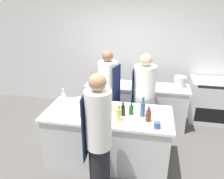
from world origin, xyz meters
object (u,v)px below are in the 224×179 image
(bottle_sauce, at_px, (131,110))
(bottle_water, at_px, (64,99))
(bottle_cooking_oil, at_px, (123,110))
(bowl_mixing_large, at_px, (78,113))
(oven_range, at_px, (212,101))
(stockpot, at_px, (180,82))
(bottle_vinegar, at_px, (119,114))
(bottle_olive_oil, at_px, (148,116))
(bowl_ceramic_blue, at_px, (79,101))
(chef_at_prep_near, at_px, (99,140))
(bowl_prep_small, at_px, (102,115))
(chef_at_pass_far, at_px, (143,100))
(bottle_wine, at_px, (143,109))
(bowl_wooden_salad, at_px, (58,114))
(cup, at_px, (157,125))
(chef_at_stove, at_px, (108,96))

(bottle_sauce, height_order, bottle_water, bottle_water)
(bottle_cooking_oil, xyz_separation_m, bowl_mixing_large, (-0.67, -0.11, -0.06))
(oven_range, height_order, bottle_sauce, bottle_sauce)
(stockpot, bearing_deg, bottle_cooking_oil, -123.83)
(oven_range, distance_m, bottle_cooking_oil, 2.54)
(bottle_vinegar, bearing_deg, bottle_olive_oil, 8.74)
(bottle_water, distance_m, bowl_ceramic_blue, 0.28)
(chef_at_prep_near, xyz_separation_m, bottle_vinegar, (0.16, 0.55, 0.09))
(bottle_cooking_oil, distance_m, bottle_sauce, 0.13)
(bowl_prep_small, bearing_deg, bottle_olive_oil, 2.40)
(bottle_olive_oil, bearing_deg, bottle_sauce, 149.10)
(bowl_ceramic_blue, bearing_deg, chef_at_pass_far, 22.83)
(chef_at_prep_near, relative_size, bottle_olive_oil, 7.91)
(bottle_wine, relative_size, bowl_mixing_large, 1.69)
(bowl_prep_small, xyz_separation_m, stockpot, (1.24, 1.54, 0.06))
(chef_at_prep_near, xyz_separation_m, bottle_sauce, (0.32, 0.77, 0.06))
(oven_range, relative_size, chef_at_prep_near, 0.55)
(chef_at_prep_near, bearing_deg, bowl_mixing_large, 35.07)
(bottle_olive_oil, distance_m, bowl_mixing_large, 1.05)
(bowl_ceramic_blue, bearing_deg, bowl_prep_small, -40.09)
(bottle_sauce, relative_size, bowl_prep_small, 0.75)
(oven_range, xyz_separation_m, bowl_wooden_salad, (-2.69, -1.99, 0.45))
(bottle_cooking_oil, bearing_deg, cup, -27.35)
(bottle_water, height_order, cup, bottle_water)
(cup, relative_size, stockpot, 0.42)
(bottle_sauce, relative_size, bottle_water, 0.61)
(bowl_wooden_salad, bearing_deg, bowl_ceramic_blue, 71.49)
(chef_at_pass_far, distance_m, bowl_prep_small, 1.04)
(bottle_vinegar, distance_m, bowl_prep_small, 0.26)
(oven_range, height_order, chef_at_prep_near, chef_at_prep_near)
(bottle_olive_oil, bearing_deg, oven_range, 54.35)
(chef_at_stove, xyz_separation_m, bottle_cooking_oil, (0.38, -0.69, 0.11))
(bowl_ceramic_blue, bearing_deg, bottle_water, -141.53)
(bottle_vinegar, height_order, cup, bottle_vinegar)
(bowl_prep_small, relative_size, cup, 2.55)
(bowl_ceramic_blue, bearing_deg, chef_at_prep_near, -59.45)
(bottle_cooking_oil, bearing_deg, bottle_olive_oil, -13.74)
(bottle_water, bearing_deg, bowl_mixing_large, -36.80)
(chef_at_prep_near, height_order, stockpot, chef_at_prep_near)
(bowl_ceramic_blue, bearing_deg, stockpot, 32.69)
(chef_at_stove, bearing_deg, stockpot, 133.12)
(chef_at_stove, xyz_separation_m, stockpot, (1.33, 0.72, 0.13))
(bottle_olive_oil, distance_m, bottle_water, 1.40)
(bottle_olive_oil, distance_m, bottle_sauce, 0.31)
(chef_at_stove, height_order, bowl_prep_small, chef_at_stove)
(bottle_wine, distance_m, bottle_sauce, 0.18)
(bottle_water, bearing_deg, bowl_wooden_salad, -83.43)
(bowl_ceramic_blue, relative_size, stockpot, 0.87)
(bowl_wooden_salad, height_order, cup, cup)
(bowl_ceramic_blue, bearing_deg, cup, -23.31)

